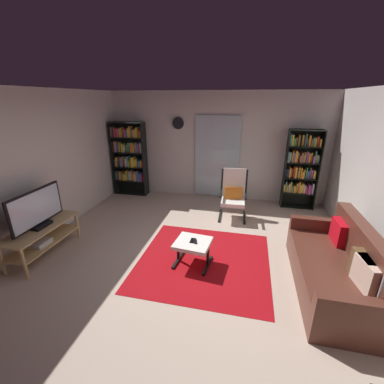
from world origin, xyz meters
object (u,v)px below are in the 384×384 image
(wall_clock, at_px, (178,123))
(lounge_armchair, at_px, (233,192))
(leather_sofa, at_px, (338,268))
(bookshelf_near_tv, at_px, (129,156))
(bookshelf_near_sofa, at_px, (301,167))
(cell_phone, at_px, (193,241))
(tv_remote, at_px, (195,241))
(television, at_px, (37,210))
(ottoman, at_px, (193,246))
(tv_stand, at_px, (42,236))

(wall_clock, bearing_deg, lounge_armchair, -34.63)
(leather_sofa, bearing_deg, bookshelf_near_tv, 146.57)
(bookshelf_near_sofa, relative_size, lounge_armchair, 1.76)
(bookshelf_near_tv, bearing_deg, wall_clock, 9.57)
(leather_sofa, bearing_deg, cell_phone, 176.31)
(bookshelf_near_tv, relative_size, tv_remote, 13.00)
(television, distance_m, cell_phone, 2.47)
(lounge_armchair, height_order, ottoman, lounge_armchair)
(bookshelf_near_sofa, height_order, cell_phone, bookshelf_near_sofa)
(lounge_armchair, relative_size, ottoman, 1.80)
(ottoman, bearing_deg, tv_remote, 15.50)
(tv_stand, bearing_deg, tv_remote, 6.87)
(lounge_armchair, relative_size, wall_clock, 3.53)
(lounge_armchair, xyz_separation_m, ottoman, (-0.47, -1.89, -0.21))
(bookshelf_near_sofa, xyz_separation_m, ottoman, (-1.89, -2.73, -0.63))
(bookshelf_near_sofa, xyz_separation_m, leather_sofa, (0.09, -2.84, -0.64))
(lounge_armchair, xyz_separation_m, cell_phone, (-0.48, -1.87, -0.14))
(television, distance_m, leather_sofa, 4.44)
(lounge_armchair, bearing_deg, tv_stand, -143.00)
(television, relative_size, bookshelf_near_tv, 0.54)
(cell_phone, distance_m, wall_clock, 3.40)
(tv_stand, xyz_separation_m, wall_clock, (1.41, 3.21, 1.52))
(tv_stand, bearing_deg, cell_phone, 7.23)
(tv_stand, distance_m, lounge_armchair, 3.63)
(wall_clock, bearing_deg, bookshelf_near_tv, -170.43)
(bookshelf_near_tv, height_order, lounge_armchair, bookshelf_near_tv)
(bookshelf_near_tv, height_order, wall_clock, wall_clock)
(tv_stand, bearing_deg, lounge_armchair, 37.00)
(bookshelf_near_tv, distance_m, wall_clock, 1.53)
(ottoman, height_order, wall_clock, wall_clock)
(leather_sofa, bearing_deg, tv_stand, -177.68)
(bookshelf_near_tv, height_order, cell_phone, bookshelf_near_tv)
(tv_stand, height_order, wall_clock, wall_clock)
(bookshelf_near_sofa, distance_m, lounge_armchair, 1.70)
(television, height_order, ottoman, television)
(leather_sofa, xyz_separation_m, ottoman, (-1.98, 0.11, 0.01))
(television, height_order, lounge_armchair, television)
(bookshelf_near_tv, relative_size, leather_sofa, 0.96)
(bookshelf_near_sofa, bearing_deg, ottoman, -124.75)
(leather_sofa, relative_size, ottoman, 3.44)
(television, relative_size, cell_phone, 7.17)
(wall_clock, bearing_deg, bookshelf_near_sofa, -3.79)
(leather_sofa, bearing_deg, ottoman, 176.88)
(lounge_armchair, relative_size, tv_remote, 7.10)
(ottoman, xyz_separation_m, tv_remote, (0.04, 0.01, 0.08))
(tv_stand, distance_m, cell_phone, 2.44)
(bookshelf_near_tv, distance_m, tv_remote, 3.61)
(tv_stand, xyz_separation_m, ottoman, (2.43, 0.29, -0.01))
(tv_stand, relative_size, cell_phone, 9.14)
(leather_sofa, distance_m, cell_phone, 2.00)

